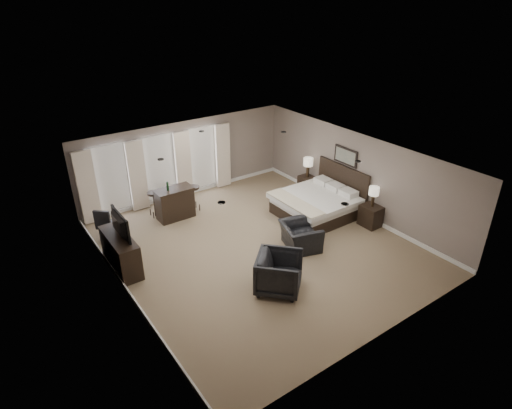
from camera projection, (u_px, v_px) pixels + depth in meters
room at (259, 205)px, 11.39m from camera, size 7.60×8.60×2.64m
window_bay at (160, 169)px, 13.91m from camera, size 5.25×0.20×2.30m
bed at (317, 195)px, 13.33m from camera, size 2.26×2.16×1.44m
nightstand_near at (371, 216)px, 12.90m from camera, size 0.49×0.60×0.66m
nightstand_far at (307, 184)px, 15.03m from camera, size 0.45×0.55×0.60m
lamp_near at (373, 197)px, 12.61m from camera, size 0.30×0.30×0.62m
lamp_far at (308, 167)px, 14.74m from camera, size 0.33×0.33×0.69m
wall_art at (345, 156)px, 13.43m from camera, size 0.04×0.96×0.56m
dresser at (121, 252)px, 10.86m from camera, size 0.52×1.62×0.94m
tv at (118, 234)px, 10.62m from camera, size 0.64×1.12×0.15m
armchair_near at (300, 232)px, 11.75m from camera, size 1.00×1.26×0.96m
armchair_far at (279, 271)px, 10.05m from camera, size 1.40×1.40×1.05m
bar_counter at (175, 203)px, 13.27m from camera, size 1.16×0.60×1.01m
bar_stool_left at (155, 204)px, 13.42m from camera, size 0.49×0.49×0.83m
bar_stool_right at (194, 198)px, 13.76m from camera, size 0.46×0.46×0.85m
desk_chair at (107, 224)px, 12.09m from camera, size 0.75×0.75×1.04m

